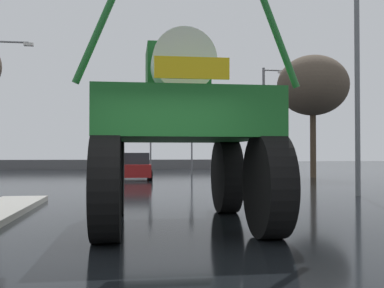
{
  "coord_description": "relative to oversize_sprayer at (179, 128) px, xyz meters",
  "views": [
    {
      "loc": [
        -0.61,
        -5.76,
        1.48
      ],
      "look_at": [
        0.92,
        5.04,
        1.71
      ],
      "focal_mm": 42.65,
      "sensor_mm": 36.0,
      "label": 1
    }
  ],
  "objects": [
    {
      "name": "traffic_signal_far_right",
      "position": [
        3.44,
        22.52,
        0.75
      ],
      "size": [
        0.24,
        0.55,
        3.78
      ],
      "color": "slate",
      "rests_on": "ground"
    },
    {
      "name": "streetlight_far_left",
      "position": [
        -7.78,
        15.77,
        2.23
      ],
      "size": [
        1.95,
        0.24,
        7.57
      ],
      "color": "slate",
      "rests_on": "ground"
    },
    {
      "name": "streetlight_near_right",
      "position": [
        7.12,
        5.57,
        2.7
      ],
      "size": [
        2.04,
        0.24,
        8.47
      ],
      "color": "slate",
      "rests_on": "ground"
    },
    {
      "name": "ground_plane",
      "position": [
        -0.44,
        14.28,
        -2.0
      ],
      "size": [
        120.0,
        120.0,
        0.0
      ],
      "primitive_type": "plane",
      "color": "black"
    },
    {
      "name": "bare_tree_right",
      "position": [
        10.31,
        17.33,
        3.67
      ],
      "size": [
        4.38,
        4.38,
        7.57
      ],
      "color": "#473828",
      "rests_on": "ground"
    },
    {
      "name": "traffic_signal_far_left",
      "position": [
        0.53,
        22.52,
        0.7
      ],
      "size": [
        0.24,
        0.55,
        3.7
      ],
      "color": "slate",
      "rests_on": "ground"
    },
    {
      "name": "oversize_sprayer",
      "position": [
        0.0,
        0.0,
        0.0
      ],
      "size": [
        3.88,
        5.39,
        4.64
      ],
      "rotation": [
        0.0,
        0.0,
        1.56
      ],
      "color": "black",
      "rests_on": "ground"
    },
    {
      "name": "roadside_barrier",
      "position": [
        -0.44,
        33.92,
        -1.55
      ],
      "size": [
        27.21,
        0.24,
        0.9
      ],
      "primitive_type": "cube",
      "color": "#59595B",
      "rests_on": "ground"
    },
    {
      "name": "sedan_ahead",
      "position": [
        -0.63,
        17.02,
        -1.29
      ],
      "size": [
        1.89,
        4.11,
        1.52
      ],
      "rotation": [
        0.0,
        0.0,
        1.57
      ],
      "color": "maroon",
      "rests_on": "ground"
    },
    {
      "name": "traffic_signal_near_right",
      "position": [
        3.15,
        4.9,
        0.45
      ],
      "size": [
        0.24,
        0.54,
        3.37
      ],
      "color": "slate",
      "rests_on": "ground"
    },
    {
      "name": "streetlight_far_right",
      "position": [
        8.21,
        20.38,
        2.06
      ],
      "size": [
        1.63,
        0.24,
        7.31
      ],
      "color": "slate",
      "rests_on": "ground"
    }
  ]
}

